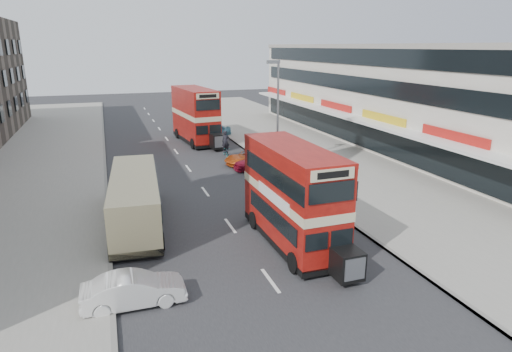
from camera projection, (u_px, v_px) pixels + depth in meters
name	position (u px, v px, depth m)	size (l,w,h in m)	color
ground	(290.00, 307.00, 16.02)	(160.00, 160.00, 0.00)	#28282B
road_surface	(188.00, 168.00, 34.16)	(12.00, 90.00, 0.01)	#28282B
pavement_right	(327.00, 156.00, 37.87)	(12.00, 90.00, 0.15)	gray
pavement_left	(16.00, 182.00, 30.41)	(12.00, 90.00, 0.15)	gray
kerb_left	(105.00, 175.00, 32.25)	(0.20, 90.00, 0.16)	gray
kerb_right	(262.00, 161.00, 36.04)	(0.20, 90.00, 0.16)	gray
commercial_row	(396.00, 96.00, 40.85)	(9.90, 46.20, 9.30)	beige
street_lamp	(277.00, 106.00, 33.02)	(1.00, 0.20, 8.12)	slate
bus_main	(293.00, 196.00, 20.54)	(2.41, 8.34, 4.59)	black
bus_second	(196.00, 115.00, 42.84)	(3.39, 9.26, 5.06)	black
coach	(135.00, 198.00, 23.16)	(3.04, 9.45, 2.46)	black
car_left_front	(134.00, 290.00, 16.01)	(1.29, 3.71, 1.22)	silver
car_right_a	(259.00, 162.00, 33.78)	(1.64, 4.03, 1.17)	maroon
car_right_b	(249.00, 158.00, 35.19)	(1.83, 3.97, 1.10)	#C24D13
car_right_c	(213.00, 130.00, 46.19)	(1.49, 3.69, 1.26)	#5B9FB6
pedestrian_near	(318.00, 171.00, 30.10)	(0.58, 0.39, 1.57)	gray
cyclist	(226.00, 147.00, 37.71)	(0.68, 1.53, 2.21)	gray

